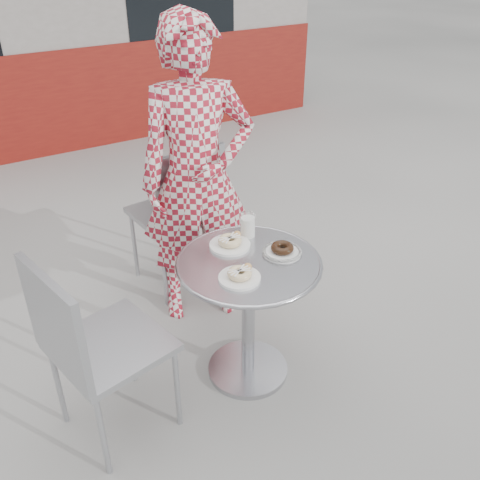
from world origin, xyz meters
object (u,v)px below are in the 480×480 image
chair_far (177,241)px  chair_left (113,379)px  plate_far (230,242)px  milk_cup (248,226)px  seated_person (197,179)px  plate_checker (282,250)px  bistro_table (249,291)px  plate_near (240,275)px

chair_far → chair_left: 1.19m
plate_far → milk_cup: (0.12, 0.04, 0.04)m
chair_far → seated_person: bearing=86.1°
chair_far → plate_checker: size_ratio=5.15×
chair_left → plate_checker: 0.97m
bistro_table → chair_far: bearing=86.9°
chair_left → plate_near: size_ratio=5.02×
plate_far → plate_near: (-0.10, -0.26, -0.00)m
plate_near → milk_cup: (0.22, 0.30, 0.04)m
seated_person → plate_far: 0.49m
plate_checker → milk_cup: size_ratio=1.53×
bistro_table → seated_person: (0.06, 0.62, 0.33)m
bistro_table → chair_left: chair_left is taller
bistro_table → plate_near: plate_near is taller
bistro_table → chair_far: (0.05, 0.94, -0.23)m
plate_checker → chair_left: bearing=177.4°
seated_person → plate_far: bearing=-81.3°
chair_far → seated_person: 0.64m
bistro_table → chair_far: 0.97m
plate_far → plate_checker: bearing=-45.9°
plate_checker → plate_near: bearing=-164.8°
bistro_table → plate_far: (-0.01, 0.16, 0.19)m
plate_far → milk_cup: milk_cup is taller
chair_left → bistro_table: bearing=-103.8°
chair_left → plate_checker: bearing=-105.0°
seated_person → plate_far: (-0.07, -0.46, -0.14)m
plate_far → plate_near: size_ratio=1.06×
bistro_table → chair_left: bearing=178.5°
seated_person → milk_cup: bearing=-65.5°
chair_left → milk_cup: size_ratio=7.67×
seated_person → plate_checker: seated_person is taller
chair_far → plate_checker: chair_far is taller
plate_checker → milk_cup: 0.23m
chair_far → plate_checker: (0.12, -0.96, 0.41)m
plate_near → plate_checker: 0.29m
chair_far → plate_near: 1.13m
bistro_table → chair_far: chair_far is taller
chair_left → plate_near: (0.59, -0.12, 0.42)m
seated_person → plate_near: seated_person is taller
chair_left → milk_cup: (0.82, 0.18, 0.46)m
bistro_table → plate_far: size_ratio=3.49×
seated_person → plate_near: bearing=-86.3°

